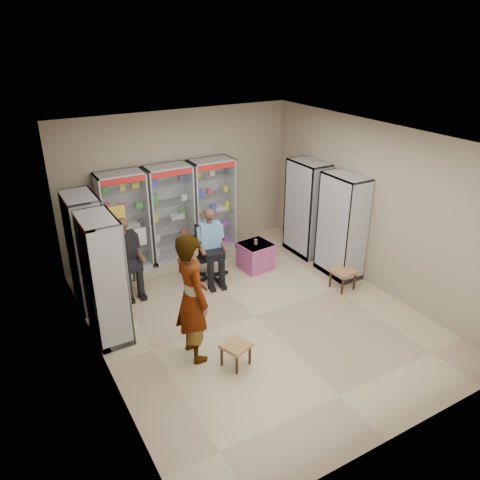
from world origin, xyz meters
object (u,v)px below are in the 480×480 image
cabinet_right_far (306,208)px  wooden_chair (126,265)px  cabinet_back_right (212,206)px  cabinet_back_left (124,223)px  standing_man (192,298)px  pink_trunk (256,256)px  cabinet_left_far (87,251)px  woven_stool_a (342,279)px  office_chair (209,253)px  cabinet_left_near (104,279)px  seated_shopkeeper (210,247)px  cabinet_back_mid (170,214)px  woven_stool_b (236,354)px  cabinet_right_near (342,226)px

cabinet_right_far → wooden_chair: bearing=84.0°
cabinet_back_right → wooden_chair: bearing=-161.2°
cabinet_back_left → standing_man: 3.14m
cabinet_back_left → pink_trunk: bearing=-29.7°
cabinet_left_far → wooden_chair: size_ratio=2.13×
cabinet_right_far → cabinet_left_far: bearing=87.4°
cabinet_back_left → cabinet_back_right: size_ratio=1.00×
woven_stool_a → standing_man: standing_man is taller
cabinet_back_right → pink_trunk: 1.49m
cabinet_right_far → pink_trunk: (-1.32, -0.13, -0.73)m
office_chair → pink_trunk: size_ratio=1.87×
cabinet_left_near → standing_man: (0.94, -1.11, -0.02)m
cabinet_back_left → pink_trunk: cabinet_back_left is taller
cabinet_right_far → seated_shopkeeper: cabinet_right_far is taller
cabinet_back_mid → pink_trunk: bearing=-45.0°
cabinet_back_left → wooden_chair: (-0.25, -0.73, -0.53)m
cabinet_right_far → woven_stool_b: (-3.11, -2.51, -0.82)m
cabinet_back_left → wooden_chair: cabinet_back_left is taller
office_chair → cabinet_back_left: bearing=148.1°
cabinet_right_near → woven_stool_a: cabinet_right_near is taller
cabinet_right_near → cabinet_back_mid: bearing=49.2°
seated_shopkeeper → standing_man: standing_man is taller
cabinet_right_near → seated_shopkeeper: cabinet_right_near is taller
cabinet_back_right → woven_stool_a: cabinet_back_right is taller
cabinet_back_left → cabinet_back_mid: same height
cabinet_left_near → wooden_chair: (0.68, 1.30, -0.53)m
standing_man → wooden_chair: bearing=5.9°
cabinet_back_mid → office_chair: size_ratio=1.88×
seated_shopkeeper → cabinet_back_left: bearing=146.8°
cabinet_back_right → pink_trunk: bearing=-76.1°
pink_trunk → woven_stool_b: size_ratio=1.59×
cabinet_back_left → cabinet_right_near: (3.53, -2.23, 0.00)m
cabinet_back_right → woven_stool_b: 4.02m
cabinet_right_far → standing_man: size_ratio=1.02×
cabinet_right_near → office_chair: cabinet_right_near is taller
cabinet_back_mid → cabinet_back_right: 0.95m
cabinet_back_right → cabinet_right_far: size_ratio=1.00×
office_chair → woven_stool_a: office_chair is taller
office_chair → woven_stool_b: 2.67m
cabinet_right_far → cabinet_left_far: size_ratio=1.00×
woven_stool_a → cabinet_back_right: bearing=115.4°
standing_man → cabinet_left_near: bearing=40.0°
cabinet_back_left → office_chair: (1.25, -1.13, -0.47)m
cabinet_right_near → woven_stool_b: size_ratio=5.60×
cabinet_back_mid → cabinet_left_far: (-1.88, -0.93, 0.00)m
cabinet_left_near → standing_man: cabinet_left_near is taller
cabinet_back_right → office_chair: (-0.65, -1.13, -0.47)m
cabinet_back_mid → seated_shopkeeper: size_ratio=1.48×
cabinet_left_far → standing_man: (0.94, -2.21, -0.02)m
cabinet_back_mid → cabinet_left_near: same height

